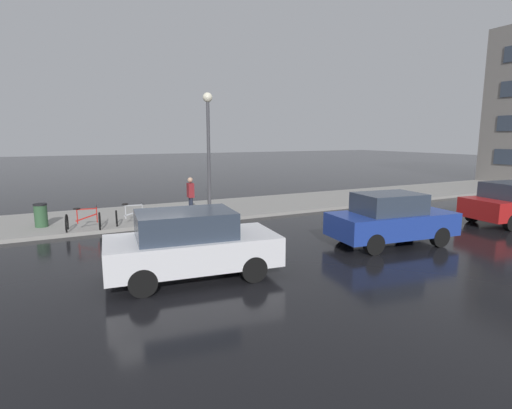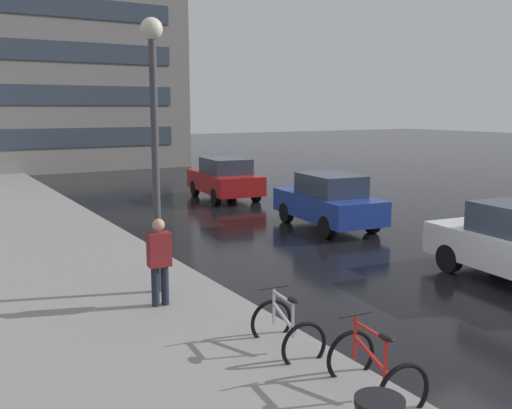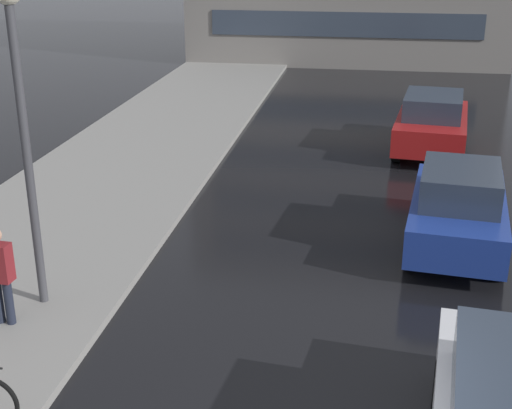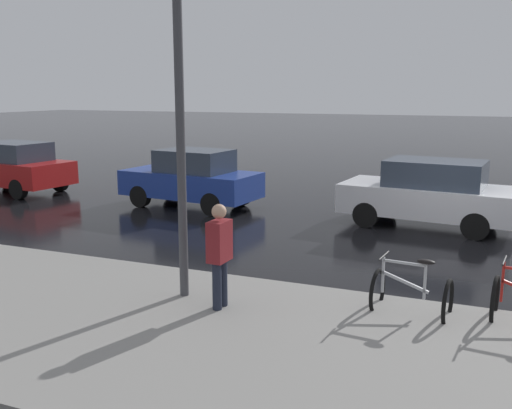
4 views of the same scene
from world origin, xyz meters
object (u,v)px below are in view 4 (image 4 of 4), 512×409
(bicycle_second, at_px, (411,294))
(pedestrian, at_px, (220,254))
(streetlamp, at_px, (179,80))
(car_red, at_px, (13,167))
(car_blue, at_px, (192,178))
(car_white, at_px, (429,193))

(bicycle_second, bearing_deg, pedestrian, 109.13)
(pedestrian, distance_m, streetlamp, 2.67)
(car_red, relative_size, pedestrian, 2.50)
(car_blue, distance_m, streetlamp, 8.29)
(car_red, bearing_deg, pedestrian, -122.81)
(bicycle_second, bearing_deg, car_red, 65.70)
(streetlamp, bearing_deg, car_blue, 27.46)
(car_blue, xyz_separation_m, car_red, (-0.06, 6.75, 0.01))
(bicycle_second, distance_m, pedestrian, 2.91)
(car_white, xyz_separation_m, streetlamp, (-6.98, 3.08, 2.67))
(car_blue, bearing_deg, bicycle_second, -131.68)
(car_white, bearing_deg, car_red, 90.35)
(bicycle_second, relative_size, streetlamp, 0.22)
(car_blue, relative_size, streetlamp, 0.80)
(bicycle_second, bearing_deg, car_white, 3.38)
(car_red, xyz_separation_m, pedestrian, (-7.18, -11.13, 0.13))
(car_blue, bearing_deg, pedestrian, -148.79)
(car_white, relative_size, car_red, 1.01)
(bicycle_second, relative_size, car_white, 0.27)
(bicycle_second, bearing_deg, car_blue, 48.32)
(car_white, relative_size, car_blue, 1.03)
(car_red, distance_m, streetlamp, 12.74)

